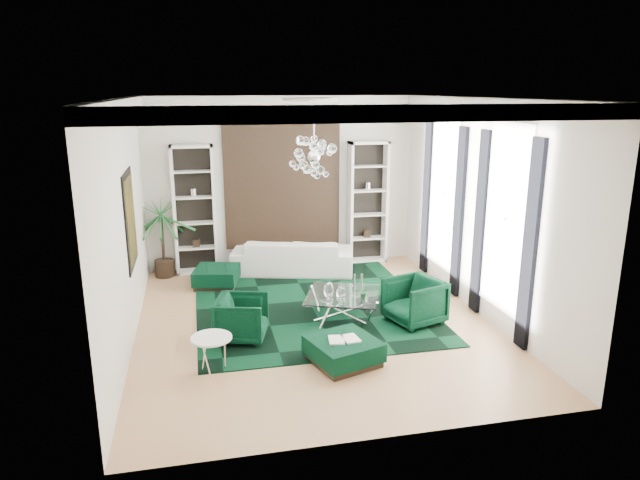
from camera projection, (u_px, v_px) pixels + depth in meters
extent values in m
cube|color=tan|center=(314.00, 323.00, 9.94)|extent=(6.00, 7.00, 0.02)
cube|color=white|center=(314.00, 97.00, 8.95)|extent=(6.00, 7.00, 0.02)
cube|color=silver|center=(282.00, 183.00, 12.76)|extent=(6.00, 0.02, 3.80)
cube|color=silver|center=(381.00, 285.00, 6.13)|extent=(6.00, 0.02, 3.80)
cube|color=silver|center=(124.00, 225.00, 8.82)|extent=(0.02, 7.00, 3.80)
cube|color=silver|center=(481.00, 208.00, 10.07)|extent=(0.02, 7.00, 3.80)
cylinder|color=white|center=(310.00, 99.00, 9.24)|extent=(0.90, 0.90, 0.05)
cube|color=black|center=(282.00, 183.00, 12.71)|extent=(2.50, 0.06, 2.80)
cube|color=black|center=(131.00, 219.00, 9.41)|extent=(0.04, 1.30, 1.60)
cube|color=white|center=(506.00, 219.00, 9.21)|extent=(0.03, 1.10, 2.90)
cube|color=black|center=(530.00, 247.00, 8.54)|extent=(0.07, 0.30, 3.25)
cube|color=black|center=(480.00, 223.00, 10.01)|extent=(0.07, 0.30, 3.25)
cube|color=white|center=(444.00, 193.00, 11.48)|extent=(0.03, 1.10, 2.90)
cube|color=black|center=(459.00, 213.00, 10.80)|extent=(0.07, 0.30, 3.25)
cube|color=black|center=(427.00, 198.00, 12.27)|extent=(0.07, 0.30, 3.25)
cube|color=black|center=(308.00, 301.00, 10.88)|extent=(4.20, 5.00, 0.02)
imported|color=silver|center=(293.00, 256.00, 12.52)|extent=(2.79, 1.66, 0.76)
imported|color=black|center=(242.00, 318.00, 9.17)|extent=(0.97, 0.96, 0.72)
imported|color=black|center=(414.00, 301.00, 9.81)|extent=(1.09, 1.07, 0.79)
cube|color=black|center=(217.00, 277.00, 11.72)|extent=(1.04, 1.04, 0.38)
cube|color=black|center=(343.00, 351.00, 8.43)|extent=(1.16, 1.16, 0.37)
cube|color=white|center=(344.00, 339.00, 8.37)|extent=(0.46, 0.31, 0.03)
cylinder|color=white|center=(212.00, 356.00, 8.06)|extent=(0.62, 0.62, 0.56)
imported|color=#226931|center=(364.00, 292.00, 9.86)|extent=(0.15, 0.13, 0.23)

